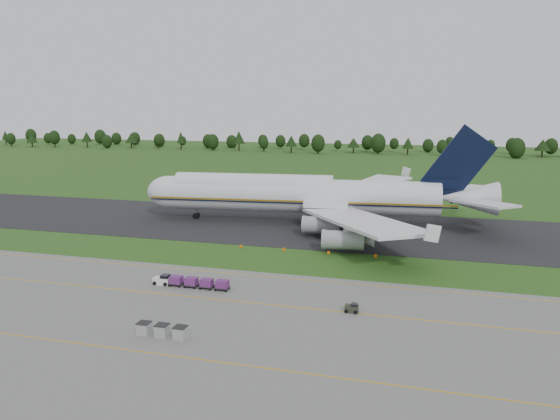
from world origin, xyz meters
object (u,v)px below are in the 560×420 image
(aircraft, at_px, (306,195))
(uld_row, at_px, (162,330))
(utility_cart, at_px, (352,309))
(baggage_train, at_px, (190,282))
(edge_markers, at_px, (306,251))

(aircraft, relative_size, uld_row, 13.13)
(aircraft, distance_m, uld_row, 68.05)
(aircraft, relative_size, utility_cart, 46.31)
(baggage_train, height_order, uld_row, uld_row)
(aircraft, height_order, edge_markers, aircraft)
(baggage_train, distance_m, edge_markers, 27.37)
(baggage_train, xyz_separation_m, edge_markers, (12.73, 24.22, -0.59))
(baggage_train, distance_m, utility_cart, 25.60)
(baggage_train, relative_size, edge_markers, 0.46)
(uld_row, bearing_deg, utility_cart, 33.65)
(aircraft, bearing_deg, baggage_train, -97.64)
(aircraft, relative_size, baggage_train, 6.75)
(baggage_train, bearing_deg, edge_markers, 62.28)
(utility_cart, xyz_separation_m, uld_row, (-20.83, -13.86, 0.28))
(aircraft, distance_m, utility_cart, 57.35)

